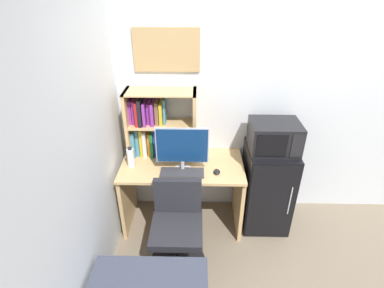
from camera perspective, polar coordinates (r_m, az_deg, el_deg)
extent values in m
cube|color=silver|center=(3.25, 22.64, 7.31)|extent=(6.40, 0.04, 2.60)
cube|color=silver|center=(1.83, -26.95, -11.23)|extent=(0.04, 4.40, 2.60)
cube|color=tan|center=(2.97, -1.92, -4.11)|extent=(1.23, 0.66, 0.03)
cube|color=tan|center=(3.28, -12.44, -9.53)|extent=(0.04, 0.59, 0.75)
cube|color=tan|center=(3.23, 9.04, -9.94)|extent=(0.04, 0.59, 0.75)
cube|color=tan|center=(3.03, -12.23, 3.82)|extent=(0.03, 0.30, 0.71)
cube|color=tan|center=(2.94, 0.50, 3.78)|extent=(0.03, 0.30, 0.71)
cube|color=tan|center=(2.84, -6.31, 10.15)|extent=(0.70, 0.30, 0.01)
cube|color=tan|center=(2.96, -5.96, 3.91)|extent=(0.63, 0.30, 0.01)
cube|color=teal|center=(3.13, -11.14, 0.52)|extent=(0.04, 0.22, 0.29)
cube|color=teal|center=(3.13, -10.41, 0.67)|extent=(0.03, 0.18, 0.29)
cube|color=gold|center=(3.12, -9.69, 0.70)|extent=(0.03, 0.19, 0.30)
cube|color=silver|center=(3.11, -9.03, 0.52)|extent=(0.04, 0.22, 0.29)
cube|color=orange|center=(3.12, -8.23, 0.41)|extent=(0.03, 0.17, 0.26)
cube|color=#197233|center=(3.10, -7.68, 0.41)|extent=(0.03, 0.22, 0.28)
cube|color=navy|center=(3.09, -7.14, 0.70)|extent=(0.03, 0.20, 0.31)
cube|color=navy|center=(3.09, -6.50, 0.29)|extent=(0.03, 0.22, 0.26)
cube|color=silver|center=(3.09, -5.74, 0.75)|extent=(0.03, 0.16, 0.30)
cube|color=purple|center=(3.00, -11.80, 6.46)|extent=(0.03, 0.17, 0.25)
cube|color=purple|center=(2.99, -11.10, 6.41)|extent=(0.03, 0.18, 0.24)
cube|color=#B21E1E|center=(2.96, -10.54, 6.31)|extent=(0.03, 0.24, 0.25)
cube|color=black|center=(2.95, -9.93, 6.56)|extent=(0.03, 0.25, 0.28)
cube|color=purple|center=(2.95, -9.13, 6.23)|extent=(0.03, 0.24, 0.23)
cube|color=purple|center=(2.97, -8.34, 6.25)|extent=(0.04, 0.17, 0.22)
cube|color=purple|center=(2.94, -7.61, 6.19)|extent=(0.03, 0.23, 0.23)
cube|color=brown|center=(2.95, -6.80, 6.37)|extent=(0.04, 0.18, 0.23)
cube|color=gold|center=(2.94, -6.01, 6.23)|extent=(0.03, 0.19, 0.22)
cube|color=teal|center=(2.94, -5.36, 6.62)|extent=(0.02, 0.16, 0.26)
cylinder|color=#B7B7BC|center=(2.87, -1.84, -4.91)|extent=(0.17, 0.17, 0.02)
cylinder|color=#B7B7BC|center=(2.84, -1.85, -4.07)|extent=(0.04, 0.04, 0.09)
cube|color=#B7B7BC|center=(2.74, -1.92, -0.27)|extent=(0.50, 0.01, 0.37)
cube|color=navy|center=(2.73, -1.92, -0.32)|extent=(0.48, 0.02, 0.34)
cube|color=#333338|center=(2.82, -1.94, -5.64)|extent=(0.42, 0.16, 0.02)
ellipsoid|color=black|center=(2.83, 4.88, -5.44)|extent=(0.06, 0.09, 0.03)
cylinder|color=silver|center=(2.94, -11.91, -2.66)|extent=(0.07, 0.07, 0.19)
cylinder|color=black|center=(2.89, -12.12, -0.85)|extent=(0.04, 0.04, 0.02)
cube|color=black|center=(3.26, 14.34, -8.10)|extent=(0.48, 0.53, 0.93)
cube|color=black|center=(3.05, 15.35, -11.19)|extent=(0.46, 0.01, 0.90)
cylinder|color=#B2B2B7|center=(3.06, 18.62, -10.53)|extent=(0.01, 0.01, 0.33)
cube|color=black|center=(2.94, 15.79, 1.47)|extent=(0.47, 0.38, 0.29)
cube|color=black|center=(2.75, 15.33, -0.38)|extent=(0.28, 0.01, 0.22)
cube|color=black|center=(2.82, 19.97, -0.42)|extent=(0.11, 0.01, 0.23)
cylinder|color=black|center=(3.04, -2.78, -22.03)|extent=(0.53, 0.53, 0.04)
cylinder|color=black|center=(2.89, -2.89, -19.47)|extent=(0.04, 0.04, 0.41)
cube|color=#232328|center=(2.72, -3.01, -16.34)|extent=(0.46, 0.46, 0.07)
cube|color=#232328|center=(2.73, -2.82, -10.05)|extent=(0.44, 0.06, 0.36)
cube|color=tan|center=(2.86, -5.01, 17.87)|extent=(0.63, 0.02, 0.40)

